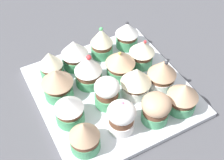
{
  "coord_description": "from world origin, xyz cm",
  "views": [
    {
      "loc": [
        39.26,
        -20.97,
        52.41
      ],
      "look_at": [
        0.0,
        0.0,
        4.2
      ],
      "focal_mm": 49.18,
      "sensor_mm": 36.0,
      "label": 1
    }
  ],
  "objects": [
    {
      "name": "cupcake_12",
      "position": [
        -11.18,
        10.14,
        4.81
      ],
      "size": [
        5.72,
        5.72,
        7.21
      ],
      "color": "#4C9E6B",
      "rests_on": "baking_tray"
    },
    {
      "name": "cupcake_6",
      "position": [
        2.96,
        -2.73,
        4.7
      ],
      "size": [
        5.24,
        5.24,
        6.94
      ],
      "color": "#4C9E6B",
      "rests_on": "baking_tray"
    },
    {
      "name": "cupcake_13",
      "position": [
        -3.78,
        9.86,
        4.85
      ],
      "size": [
        5.86,
        5.86,
        7.14
      ],
      "color": "#4C9E6B",
      "rests_on": "baking_tray"
    },
    {
      "name": "cupcake_14",
      "position": [
        3.89,
        10.19,
        4.93
      ],
      "size": [
        6.27,
        6.27,
        7.56
      ],
      "color": "white",
      "rests_on": "baking_tray"
    },
    {
      "name": "cupcake_5",
      "position": [
        -4.11,
        -3.63,
        5.24
      ],
      "size": [
        6.05,
        6.05,
        8.28
      ],
      "color": "#4C9E6B",
      "rests_on": "baking_tray"
    },
    {
      "name": "cupcake_0",
      "position": [
        -9.88,
        -10.07,
        4.86
      ],
      "size": [
        5.3,
        5.3,
        7.24
      ],
      "color": "#4C9E6B",
      "rests_on": "baking_tray"
    },
    {
      "name": "cupcake_15",
      "position": [
        11.2,
        10.16,
        4.84
      ],
      "size": [
        6.38,
        6.38,
        7.05
      ],
      "color": "#4C9E6B",
      "rests_on": "baking_tray"
    },
    {
      "name": "baking_tray",
      "position": [
        0.0,
        0.0,
        0.6
      ],
      "size": [
        32.12,
        32.12,
        1.2
      ],
      "color": "silver",
      "rests_on": "ground_plane"
    },
    {
      "name": "cupcake_4",
      "position": [
        -10.81,
        -3.98,
        4.94
      ],
      "size": [
        6.28,
        6.28,
        7.28
      ],
      "color": "#4C9E6B",
      "rests_on": "baking_tray"
    },
    {
      "name": "cupcake_11",
      "position": [
        11.07,
        3.8,
        4.65
      ],
      "size": [
        5.89,
        5.89,
        6.71
      ],
      "color": "#4C9E6B",
      "rests_on": "baking_tray"
    },
    {
      "name": "cupcake_8",
      "position": [
        -11.13,
        3.18,
        5.14
      ],
      "size": [
        5.35,
        5.35,
        8.09
      ],
      "color": "#4C9E6B",
      "rests_on": "baking_tray"
    },
    {
      "name": "cupcake_2",
      "position": [
        3.36,
        -11.26,
        4.71
      ],
      "size": [
        5.87,
        5.87,
        6.92
      ],
      "color": "#4C9E6B",
      "rests_on": "baking_tray"
    },
    {
      "name": "cupcake_1",
      "position": [
        -3.86,
        -10.86,
        5.23
      ],
      "size": [
        6.77,
        6.77,
        7.64
      ],
      "color": "#4C9E6B",
      "rests_on": "baking_tray"
    },
    {
      "name": "cupcake_7",
      "position": [
        9.79,
        -3.21,
        4.85
      ],
      "size": [
        5.56,
        5.56,
        7.36
      ],
      "color": "white",
      "rests_on": "baking_tray"
    },
    {
      "name": "ground_plane",
      "position": [
        0.0,
        0.0,
        -1.5
      ],
      "size": [
        180.0,
        180.0,
        3.0
      ],
      "primitive_type": "cube",
      "color": "#4C4C51"
    },
    {
      "name": "cupcake_3",
      "position": [
        10.36,
        -11.19,
        4.96
      ],
      "size": [
        5.74,
        5.74,
        7.43
      ],
      "color": "#4C9E6B",
      "rests_on": "baking_tray"
    },
    {
      "name": "cupcake_9",
      "position": [
        -2.88,
        3.64,
        5.06
      ],
      "size": [
        6.69,
        6.69,
        7.6
      ],
      "color": "#4C9E6B",
      "rests_on": "baking_tray"
    },
    {
      "name": "cupcake_10",
      "position": [
        3.2,
        4.02,
        5.04
      ],
      "size": [
        6.61,
        6.61,
        7.28
      ],
      "color": "white",
      "rests_on": "baking_tray"
    }
  ]
}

